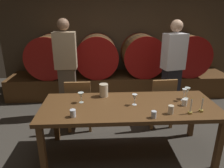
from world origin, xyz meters
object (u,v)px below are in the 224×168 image
at_px(wine_barrel_center_left, 97,55).
at_px(chair_right, 161,100).
at_px(candle_right, 202,107).
at_px(wine_glass_far_right, 187,91).
at_px(pitcher, 104,90).
at_px(cup_far_left, 73,113).
at_px(chair_left, 79,103).
at_px(wine_glass_center_left, 135,98).
at_px(wine_barrel_center_right, 142,55).
at_px(wine_glass_far_left, 81,95).
at_px(candle_left, 190,109).
at_px(guest_right, 172,69).
at_px(wine_glass_center_right, 184,92).
at_px(wine_barrel_far_right, 185,54).
at_px(cup_center_left, 154,114).
at_px(wine_barrel_far_left, 50,56).
at_px(cup_center_right, 171,110).
at_px(guest_left, 67,69).
at_px(dining_table, 129,110).
at_px(cup_far_right, 184,102).

distance_m(wine_barrel_center_left, chair_right, 1.94).
relative_size(candle_right, wine_glass_far_right, 1.25).
distance_m(pitcher, cup_far_left, 0.69).
distance_m(chair_left, wine_glass_center_left, 1.11).
relative_size(wine_barrel_center_left, wine_barrel_center_right, 1.00).
xyz_separation_m(chair_left, chair_right, (1.37, 0.03, 0.00)).
bearing_deg(wine_glass_far_left, candle_left, -16.56).
xyz_separation_m(guest_right, wine_glass_center_left, (-0.87, -1.14, -0.06)).
xyz_separation_m(wine_barrel_center_right, pitcher, (-0.93, -1.94, -0.10)).
relative_size(candle_left, wine_glass_center_right, 1.27).
distance_m(wine_barrel_far_right, candle_left, 2.69).
height_order(chair_left, wine_glass_center_right, wine_glass_center_right).
relative_size(wine_barrel_center_right, cup_center_left, 11.28).
bearing_deg(cup_far_left, wine_glass_center_right, 14.60).
xyz_separation_m(chair_right, pitcher, (-0.97, -0.40, 0.35)).
bearing_deg(chair_right, wine_glass_far_left, 21.17).
relative_size(wine_barrel_far_left, cup_center_right, 8.90).
distance_m(wine_barrel_far_right, pitcher, 2.74).
height_order(cup_center_left, cup_center_right, cup_center_right).
height_order(chair_right, wine_glass_far_left, wine_glass_far_left).
xyz_separation_m(wine_barrel_far_right, cup_center_left, (-1.38, -2.60, -0.15)).
height_order(candle_left, wine_glass_center_right, candle_left).
bearing_deg(wine_glass_far_right, wine_barrel_center_right, 96.05).
relative_size(guest_left, cup_far_left, 20.11).
height_order(wine_barrel_center_left, dining_table, wine_barrel_center_left).
xyz_separation_m(cup_center_right, cup_far_right, (0.25, 0.21, -0.01)).
height_order(wine_barrel_center_right, candle_right, wine_barrel_center_right).
bearing_deg(wine_barrel_center_right, candle_left, -88.05).
distance_m(wine_glass_far_left, wine_glass_center_left, 0.71).
distance_m(wine_glass_far_left, cup_far_left, 0.40).
xyz_separation_m(chair_left, wine_glass_center_right, (1.48, -0.58, 0.38)).
bearing_deg(cup_center_right, chair_left, 141.32).
height_order(chair_right, candle_right, candle_right).
distance_m(candle_left, wine_glass_far_left, 1.38).
bearing_deg(candle_right, cup_far_right, 126.20).
bearing_deg(cup_far_left, guest_right, 40.93).
relative_size(wine_barrel_far_left, wine_glass_center_right, 5.53).
bearing_deg(pitcher, cup_center_right, -36.25).
distance_m(wine_glass_center_right, cup_far_right, 0.18).
bearing_deg(wine_glass_center_right, wine_glass_far_left, 179.46).
bearing_deg(cup_far_left, cup_center_left, -4.65).
relative_size(guest_left, wine_glass_center_right, 10.64).
xyz_separation_m(guest_left, wine_glass_center_right, (1.73, -1.09, -0.05)).
relative_size(wine_barrel_center_left, chair_left, 1.06).
height_order(chair_left, wine_glass_center_left, wine_glass_center_left).
distance_m(dining_table, wine_glass_center_right, 0.78).
height_order(guest_left, guest_right, guest_left).
xyz_separation_m(chair_left, pitcher, (0.40, -0.37, 0.35)).
height_order(candle_left, candle_right, candle_left).
distance_m(wine_barrel_center_right, cup_center_right, 2.52).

